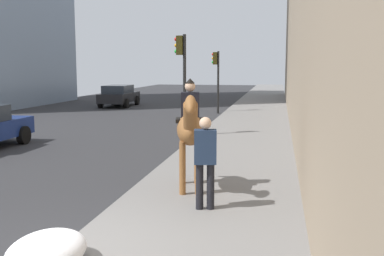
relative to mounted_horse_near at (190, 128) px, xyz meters
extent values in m
ellipsoid|color=brown|center=(0.08, 0.02, -0.04)|extent=(1.58, 0.85, 0.66)
cylinder|color=brown|center=(-0.33, -0.23, -0.78)|extent=(0.13, 0.13, 1.09)
cylinder|color=brown|center=(-0.40, 0.08, -0.78)|extent=(0.13, 0.13, 1.09)
cylinder|color=brown|center=(0.55, -0.05, -0.78)|extent=(0.13, 0.13, 1.09)
cylinder|color=brown|center=(0.49, 0.26, -0.78)|extent=(0.13, 0.13, 1.09)
cylinder|color=brown|center=(-0.68, -0.14, 0.31)|extent=(0.68, 0.40, 0.68)
ellipsoid|color=brown|center=(-0.88, -0.18, 0.56)|extent=(0.66, 0.34, 0.49)
cylinder|color=black|center=(0.78, 0.16, -0.14)|extent=(0.30, 0.15, 0.55)
cube|color=black|center=(0.13, 0.03, 0.15)|extent=(0.55, 0.68, 0.08)
cube|color=black|center=(0.13, 0.03, 0.46)|extent=(0.35, 0.43, 0.55)
sphere|color=#D8AD8C|center=(0.13, 0.03, 0.86)|extent=(0.22, 0.22, 0.22)
cone|color=black|center=(0.13, 0.03, 0.98)|extent=(0.24, 0.24, 0.10)
cylinder|color=black|center=(-1.29, -0.42, -0.90)|extent=(0.14, 0.14, 0.85)
cylinder|color=black|center=(-1.26, -0.62, -0.90)|extent=(0.14, 0.14, 0.85)
cube|color=#1E2D47|center=(-1.27, -0.52, -0.16)|extent=(0.33, 0.44, 0.62)
sphere|color=#D8AD8C|center=(-1.27, -0.52, 0.27)|extent=(0.22, 0.22, 0.22)
cylinder|color=black|center=(5.23, 6.95, -1.12)|extent=(0.64, 0.22, 0.64)
cube|color=black|center=(20.32, 8.80, -0.82)|extent=(4.27, 1.88, 0.60)
cube|color=#262D38|center=(20.07, 8.79, -0.26)|extent=(2.45, 1.61, 0.52)
cylinder|color=black|center=(21.60, 9.71, -1.12)|extent=(0.65, 0.24, 0.64)
cylinder|color=black|center=(21.66, 7.98, -1.12)|extent=(0.65, 0.24, 0.64)
cylinder|color=black|center=(18.99, 9.62, -1.12)|extent=(0.65, 0.24, 0.64)
cylinder|color=black|center=(19.05, 7.89, -1.12)|extent=(0.65, 0.24, 0.64)
cylinder|color=black|center=(7.49, 1.66, 0.49)|extent=(0.12, 0.12, 3.87)
cube|color=#2D280C|center=(7.49, 1.84, 2.03)|extent=(0.20, 0.24, 0.70)
sphere|color=red|center=(7.49, 1.97, 2.25)|extent=(0.14, 0.14, 0.14)
sphere|color=orange|center=(7.49, 1.97, 2.03)|extent=(0.14, 0.14, 0.14)
sphere|color=green|center=(7.49, 1.97, 1.81)|extent=(0.14, 0.14, 0.14)
cylinder|color=black|center=(16.91, 1.64, 0.33)|extent=(0.12, 0.12, 3.54)
cube|color=#2D280C|center=(16.91, 1.82, 1.70)|extent=(0.20, 0.24, 0.70)
sphere|color=red|center=(16.91, 1.95, 1.92)|extent=(0.14, 0.14, 0.14)
sphere|color=orange|center=(16.91, 1.95, 1.70)|extent=(0.14, 0.14, 0.14)
sphere|color=green|center=(16.91, 1.95, 1.48)|extent=(0.14, 0.14, 0.14)
ellipsoid|color=white|center=(-4.09, 1.11, -1.10)|extent=(1.26, 0.97, 0.44)
camera|label=1|loc=(-9.38, -1.81, 1.29)|focal=43.24mm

